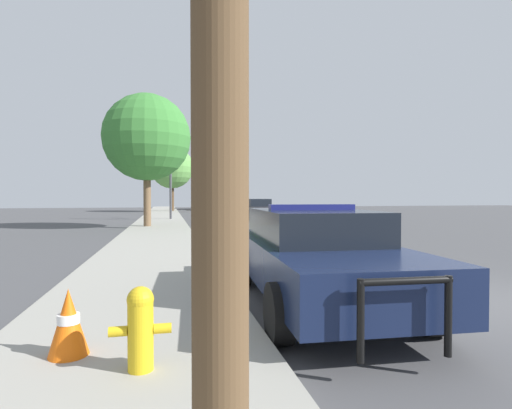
{
  "coord_description": "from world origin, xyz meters",
  "views": [
    {
      "loc": [
        -4.69,
        -5.49,
        1.7
      ],
      "look_at": [
        -0.29,
        14.26,
        1.26
      ],
      "focal_mm": 28.0,
      "sensor_mm": 36.0,
      "label": 1
    }
  ],
  "objects_px": {
    "police_car": "(316,254)",
    "traffic_light": "(187,161)",
    "car_background_oncoming": "(257,209)",
    "fire_hydrant": "(141,326)",
    "box_truck": "(218,195)",
    "traffic_cone": "(69,322)",
    "tree_sidewalk_far": "(172,167)",
    "tree_sidewalk_mid": "(147,138)",
    "car_background_distant": "(218,203)"
  },
  "relations": [
    {
      "from": "traffic_light",
      "to": "traffic_cone",
      "type": "bearing_deg",
      "value": -95.6
    },
    {
      "from": "traffic_light",
      "to": "car_background_oncoming",
      "type": "distance_m",
      "value": 6.03
    },
    {
      "from": "fire_hydrant",
      "to": "tree_sidewalk_mid",
      "type": "bearing_deg",
      "value": 92.49
    },
    {
      "from": "car_background_oncoming",
      "to": "tree_sidewalk_mid",
      "type": "height_order",
      "value": "tree_sidewalk_mid"
    },
    {
      "from": "police_car",
      "to": "traffic_cone",
      "type": "xyz_separation_m",
      "value": [
        -3.22,
        -1.68,
        -0.33
      ]
    },
    {
      "from": "car_background_distant",
      "to": "traffic_cone",
      "type": "xyz_separation_m",
      "value": [
        -7.37,
        -47.19,
        -0.31
      ]
    },
    {
      "from": "traffic_light",
      "to": "car_background_distant",
      "type": "bearing_deg",
      "value": 77.92
    },
    {
      "from": "tree_sidewalk_mid",
      "to": "car_background_distant",
      "type": "bearing_deg",
      "value": 76.11
    },
    {
      "from": "box_truck",
      "to": "tree_sidewalk_mid",
      "type": "bearing_deg",
      "value": 77.47
    },
    {
      "from": "police_car",
      "to": "traffic_light",
      "type": "distance_m",
      "value": 22.15
    },
    {
      "from": "car_background_distant",
      "to": "car_background_oncoming",
      "type": "relative_size",
      "value": 0.92
    },
    {
      "from": "tree_sidewalk_far",
      "to": "traffic_cone",
      "type": "bearing_deg",
      "value": -92.15
    },
    {
      "from": "police_car",
      "to": "fire_hydrant",
      "type": "height_order",
      "value": "police_car"
    },
    {
      "from": "fire_hydrant",
      "to": "police_car",
      "type": "bearing_deg",
      "value": 40.99
    },
    {
      "from": "police_car",
      "to": "car_background_oncoming",
      "type": "height_order",
      "value": "police_car"
    },
    {
      "from": "tree_sidewalk_mid",
      "to": "traffic_cone",
      "type": "bearing_deg",
      "value": -89.81
    },
    {
      "from": "police_car",
      "to": "car_background_distant",
      "type": "xyz_separation_m",
      "value": [
        4.15,
        45.52,
        -0.02
      ]
    },
    {
      "from": "box_truck",
      "to": "tree_sidewalk_mid",
      "type": "xyz_separation_m",
      "value": [
        -7.13,
        -27.35,
        2.94
      ]
    },
    {
      "from": "traffic_light",
      "to": "tree_sidewalk_far",
      "type": "xyz_separation_m",
      "value": [
        -0.87,
        14.94,
        0.57
      ]
    },
    {
      "from": "box_truck",
      "to": "traffic_cone",
      "type": "xyz_separation_m",
      "value": [
        -7.07,
        -44.52,
        -1.29
      ]
    },
    {
      "from": "police_car",
      "to": "tree_sidewalk_far",
      "type": "distance_m",
      "value": 37.07
    },
    {
      "from": "car_background_distant",
      "to": "tree_sidewalk_far",
      "type": "bearing_deg",
      "value": -128.83
    },
    {
      "from": "traffic_light",
      "to": "tree_sidewalk_mid",
      "type": "distance_m",
      "value": 6.84
    },
    {
      "from": "police_car",
      "to": "fire_hydrant",
      "type": "relative_size",
      "value": 6.8
    },
    {
      "from": "tree_sidewalk_mid",
      "to": "traffic_cone",
      "type": "height_order",
      "value": "tree_sidewalk_mid"
    },
    {
      "from": "car_background_oncoming",
      "to": "traffic_cone",
      "type": "distance_m",
      "value": 25.03
    },
    {
      "from": "car_background_oncoming",
      "to": "fire_hydrant",
      "type": "bearing_deg",
      "value": 70.93
    },
    {
      "from": "fire_hydrant",
      "to": "traffic_light",
      "type": "relative_size",
      "value": 0.13
    },
    {
      "from": "police_car",
      "to": "car_background_oncoming",
      "type": "relative_size",
      "value": 1.09
    },
    {
      "from": "police_car",
      "to": "box_truck",
      "type": "relative_size",
      "value": 0.76
    },
    {
      "from": "tree_sidewalk_mid",
      "to": "traffic_cone",
      "type": "xyz_separation_m",
      "value": [
        0.06,
        -17.18,
        -4.24
      ]
    },
    {
      "from": "fire_hydrant",
      "to": "car_background_distant",
      "type": "bearing_deg",
      "value": 82.05
    },
    {
      "from": "traffic_light",
      "to": "traffic_cone",
      "type": "xyz_separation_m",
      "value": [
        -2.31,
        -23.56,
        -3.65
      ]
    },
    {
      "from": "box_truck",
      "to": "tree_sidewalk_far",
      "type": "xyz_separation_m",
      "value": [
        -5.62,
        -6.02,
        2.92
      ]
    },
    {
      "from": "car_background_oncoming",
      "to": "car_background_distant",
      "type": "bearing_deg",
      "value": -94.09
    },
    {
      "from": "car_background_distant",
      "to": "tree_sidewalk_far",
      "type": "distance_m",
      "value": 11.22
    },
    {
      "from": "tree_sidewalk_far",
      "to": "traffic_cone",
      "type": "height_order",
      "value": "tree_sidewalk_far"
    },
    {
      "from": "fire_hydrant",
      "to": "car_background_oncoming",
      "type": "xyz_separation_m",
      "value": [
        6.6,
        24.44,
        0.24
      ]
    },
    {
      "from": "police_car",
      "to": "traffic_cone",
      "type": "relative_size",
      "value": 7.81
    },
    {
      "from": "fire_hydrant",
      "to": "tree_sidewalk_far",
      "type": "bearing_deg",
      "value": 88.92
    },
    {
      "from": "car_background_oncoming",
      "to": "tree_sidewalk_far",
      "type": "height_order",
      "value": "tree_sidewalk_far"
    },
    {
      "from": "tree_sidewalk_mid",
      "to": "tree_sidewalk_far",
      "type": "xyz_separation_m",
      "value": [
        1.5,
        21.32,
        -0.02
      ]
    },
    {
      "from": "fire_hydrant",
      "to": "car_background_oncoming",
      "type": "relative_size",
      "value": 0.16
    },
    {
      "from": "tree_sidewalk_mid",
      "to": "traffic_cone",
      "type": "distance_m",
      "value": 17.69
    },
    {
      "from": "police_car",
      "to": "box_truck",
      "type": "height_order",
      "value": "box_truck"
    },
    {
      "from": "traffic_light",
      "to": "tree_sidewalk_far",
      "type": "relative_size",
      "value": 0.85
    },
    {
      "from": "traffic_light",
      "to": "tree_sidewalk_mid",
      "type": "relative_size",
      "value": 0.84
    },
    {
      "from": "box_truck",
      "to": "traffic_cone",
      "type": "bearing_deg",
      "value": 83.05
    },
    {
      "from": "tree_sidewalk_far",
      "to": "car_background_oncoming",
      "type": "bearing_deg",
      "value": -68.05
    },
    {
      "from": "police_car",
      "to": "traffic_light",
      "type": "xyz_separation_m",
      "value": [
        -0.9,
        21.88,
        3.32
      ]
    }
  ]
}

